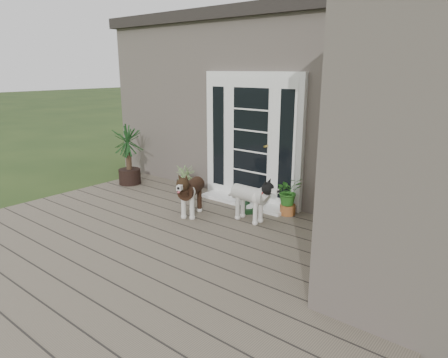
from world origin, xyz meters
The scene contains 15 objects.
deck centered at (0.00, 0.40, 0.06)m, with size 6.20×4.60×0.12m, color #6B5B4C.
house_main centered at (0.00, 4.65, 1.55)m, with size 7.40×4.00×3.10m, color #665E54.
roof_main centered at (0.00, 4.65, 3.20)m, with size 7.60×4.20×0.20m, color #2D2826.
door_unit centered at (-0.20, 2.60, 1.19)m, with size 1.90×0.14×2.15m, color white.
door_step centered at (-0.20, 2.40, 0.14)m, with size 1.60×0.40×0.05m, color white.
brindle_dog centered at (-0.49, 1.44, 0.44)m, with size 0.32×0.76×0.63m, color #351F13, non-canonical shape.
white_dog centered at (0.34, 1.80, 0.42)m, with size 0.31×0.73×0.61m, color white, non-canonical shape.
spider_plant centered at (-1.43, 2.26, 0.41)m, with size 0.54×0.54×0.58m, color #8CAF6C, non-canonical shape.
yucca centered at (-2.65, 1.95, 0.70)m, with size 0.80×0.80×1.16m, color black, non-canonical shape.
herb_a centered at (0.65, 2.40, 0.37)m, with size 0.40×0.40×0.51m, color #1A5B1F.
herb_b centered at (1.54, 2.40, 0.39)m, with size 0.35×0.35×0.53m, color #1D5317.
herb_c centered at (1.74, 2.25, 0.42)m, with size 0.38×0.38×0.60m, color #1F4C15.
sapling centered at (2.01, 1.48, 1.09)m, with size 0.57×0.57×1.93m, color #1B4E16, non-canonical shape.
clog_left centered at (-0.06, 2.24, 0.16)m, with size 0.12×0.26×0.08m, color black, non-canonical shape.
clog_right centered at (0.17, 2.05, 0.16)m, with size 0.12×0.27×0.08m, color black, non-canonical shape.
Camera 1 is at (3.60, -2.80, 2.31)m, focal length 32.28 mm.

